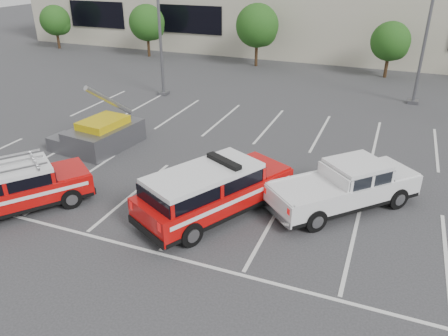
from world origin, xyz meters
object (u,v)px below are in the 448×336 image
(light_pole_left, at_px, (159,10))
(fire_chief_suv, at_px, (213,194))
(tree_mid_left, at_px, (258,27))
(tree_far_left, at_px, (56,21))
(utility_rig, at_px, (102,135))
(tree_left, at_px, (148,24))
(white_pickup, at_px, (344,190))
(tree_mid_right, at_px, (392,43))
(ladder_suv, at_px, (16,191))
(light_pole_mid, at_px, (430,14))

(light_pole_left, relative_size, fire_chief_suv, 1.74)
(tree_mid_left, relative_size, light_pole_left, 0.47)
(tree_far_left, distance_m, fire_chief_suv, 33.93)
(tree_mid_left, height_order, fire_chief_suv, tree_mid_left)
(tree_far_left, bearing_deg, utility_rig, -45.38)
(tree_far_left, distance_m, tree_mid_left, 20.01)
(tree_left, bearing_deg, white_pickup, -45.48)
(tree_mid_right, xyz_separation_m, light_pole_left, (-13.09, -10.05, 2.68))
(ladder_suv, bearing_deg, tree_mid_left, 124.40)
(tree_far_left, height_order, tree_mid_left, tree_mid_left)
(utility_rig, bearing_deg, tree_far_left, 141.73)
(tree_far_left, relative_size, fire_chief_suv, 0.68)
(tree_left, bearing_deg, tree_far_left, -180.00)
(fire_chief_suv, height_order, utility_rig, utility_rig)
(tree_mid_right, xyz_separation_m, fire_chief_suv, (-4.40, -22.20, -1.70))
(white_pickup, bearing_deg, light_pole_mid, 124.84)
(ladder_suv, height_order, utility_rig, utility_rig)
(tree_mid_right, distance_m, light_pole_left, 16.72)
(ladder_suv, bearing_deg, light_pole_left, 135.14)
(tree_far_left, xyz_separation_m, light_pole_mid, (31.91, -6.05, 2.68))
(tree_left, xyz_separation_m, tree_mid_left, (10.00, 0.00, 0.27))
(tree_mid_left, xyz_separation_m, fire_chief_suv, (5.60, -22.20, -2.24))
(fire_chief_suv, xyz_separation_m, utility_rig, (-7.15, 3.50, -0.18))
(tree_left, relative_size, utility_rig, 1.17)
(tree_left, xyz_separation_m, light_pole_mid, (21.91, -6.05, 2.41))
(tree_left, bearing_deg, tree_mid_right, -0.00)
(tree_mid_left, bearing_deg, tree_far_left, -180.00)
(tree_far_left, xyz_separation_m, white_pickup, (29.68, -20.01, -1.84))
(tree_mid_right, relative_size, white_pickup, 0.76)
(tree_mid_right, xyz_separation_m, ladder_suv, (-10.91, -24.46, -1.76))
(fire_chief_suv, relative_size, white_pickup, 1.13)
(tree_left, bearing_deg, fire_chief_suv, -54.91)
(tree_mid_left, relative_size, tree_mid_right, 1.21)
(utility_rig, bearing_deg, light_pole_mid, 50.33)
(light_pole_left, xyz_separation_m, ladder_suv, (2.18, -14.41, -4.45))
(light_pole_left, bearing_deg, tree_mid_left, 72.90)
(light_pole_left, distance_m, utility_rig, 9.90)
(tree_mid_left, bearing_deg, tree_left, -180.00)
(light_pole_left, xyz_separation_m, fire_chief_suv, (8.69, -12.15, -4.38))
(light_pole_left, height_order, light_pole_mid, same)
(white_pickup, height_order, utility_rig, utility_rig)
(tree_far_left, distance_m, tree_left, 10.00)
(tree_mid_right, height_order, utility_rig, tree_mid_right)
(tree_far_left, xyz_separation_m, tree_left, (10.00, 0.00, 0.27))
(tree_far_left, distance_m, utility_rig, 26.33)
(ladder_suv, bearing_deg, white_pickup, 59.28)
(tree_far_left, xyz_separation_m, ladder_suv, (19.09, -24.46, -1.76))
(light_pole_mid, relative_size, utility_rig, 2.70)
(tree_far_left, relative_size, light_pole_mid, 0.39)
(tree_left, distance_m, fire_chief_suv, 27.20)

